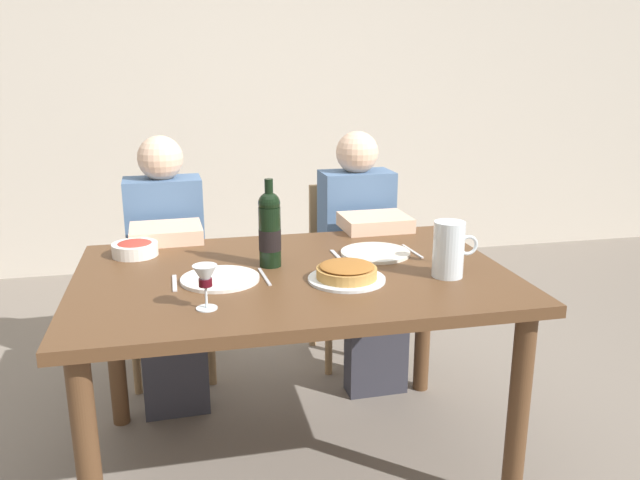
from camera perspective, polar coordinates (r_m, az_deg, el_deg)
The scene contains 19 objects.
ground_plane at distance 2.57m, azimuth -2.22°, elevation -19.11°, with size 8.00×8.00×0.00m, color slate.
back_wall at distance 4.66m, azimuth -8.30°, elevation 14.69°, with size 8.00×0.10×2.80m, color beige.
dining_table at distance 2.26m, azimuth -2.40°, elevation -5.08°, with size 1.50×1.00×0.76m.
wine_bottle at distance 2.26m, azimuth -4.54°, elevation 0.97°, with size 0.08×0.08×0.32m.
water_pitcher at distance 2.20m, azimuth 11.49°, elevation -1.10°, with size 0.16×0.11×0.19m.
baked_tart at distance 2.13m, azimuth 2.41°, elevation -2.95°, with size 0.26×0.26×0.06m.
salad_bowl at distance 2.50m, azimuth -16.30°, elevation -0.69°, with size 0.17×0.17×0.06m.
wine_glass_left_diner at distance 1.90m, azimuth -10.28°, elevation -3.41°, with size 0.07×0.07×0.14m.
wine_glass_right_diner at distance 2.34m, azimuth 11.20°, elevation 0.39°, with size 0.06×0.06×0.15m.
dinner_plate_left_setting at distance 2.16m, azimuth -8.96°, elevation -3.46°, with size 0.26×0.26×0.01m, color white.
dinner_plate_right_setting at distance 2.43m, azimuth 4.99°, elevation -1.15°, with size 0.27×0.27×0.01m, color silver.
fork_left_setting at distance 2.16m, azimuth -12.93°, elevation -3.79°, with size 0.16×0.01×0.01m, color silver.
knife_left_setting at distance 2.18m, azimuth -5.01°, elevation -3.30°, with size 0.18×0.01×0.01m, color silver.
knife_right_setting at distance 2.48m, azimuth 8.30°, elevation -1.00°, with size 0.18×0.01×0.01m, color silver.
spoon_right_setting at distance 2.40m, azimuth 1.57°, elevation -1.46°, with size 0.16×0.01×0.01m, color silver.
chair_left at distance 3.15m, azimuth -13.50°, elevation -2.71°, with size 0.42×0.42×0.87m.
diner_left at distance 2.89m, azimuth -13.54°, elevation -1.90°, with size 0.35×0.51×1.16m.
chair_right at distance 3.25m, azimuth 2.58°, elevation -1.75°, with size 0.41×0.41×0.87m.
diner_right at distance 3.00m, azimuth 3.87°, elevation -0.88°, with size 0.34×0.51×1.16m.
Camera 1 is at (-0.37, -2.08, 1.47)m, focal length 35.60 mm.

